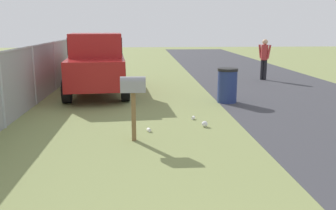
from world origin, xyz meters
TOP-DOWN VIEW (x-y plane):
  - mailbox at (6.54, 0.67)m, footprint 0.22×0.51m
  - pickup_truck at (12.07, 2.04)m, footprint 5.35×2.36m
  - trash_bin at (10.21, -2.13)m, footprint 0.62×0.62m
  - pedestrian at (14.84, -4.83)m, footprint 0.35×0.48m
  - fence_section at (9.00, 3.71)m, footprint 18.18×0.07m
  - litter_bag_midfield_a at (7.46, -0.97)m, footprint 0.14×0.14m
  - litter_cup_far_scatter at (7.16, 0.35)m, footprint 0.12×0.11m
  - litter_cup_by_mailbox at (8.18, -0.79)m, footprint 0.13×0.12m

SIDE VIEW (x-z plane):
  - litter_cup_far_scatter at x=7.16m, z-range 0.00..0.08m
  - litter_cup_by_mailbox at x=8.18m, z-range 0.00..0.08m
  - litter_bag_midfield_a at x=7.46m, z-range 0.00..0.14m
  - trash_bin at x=10.21m, z-range 0.00..1.07m
  - fence_section at x=9.00m, z-range 0.07..1.84m
  - pedestrian at x=14.84m, z-range 0.15..1.92m
  - mailbox at x=6.54m, z-range 0.40..1.75m
  - pickup_truck at x=12.07m, z-range 0.06..2.15m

